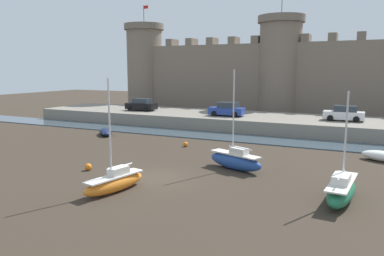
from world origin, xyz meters
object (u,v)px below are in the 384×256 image
Objects in this scene: rowboat_foreground_centre at (106,132)px; mooring_buoy_mid_mud at (88,167)px; sailboat_midflat_centre at (341,190)px; car_quay_centre_west at (227,109)px; rowboat_foreground_right at (384,156)px; sailboat_midflat_left at (115,182)px; car_quay_west at (344,114)px; sailboat_near_channel_right at (235,160)px; car_quay_east at (142,105)px; mooring_buoy_off_centre at (186,144)px.

rowboat_foreground_centre is 6.87× the size of mooring_buoy_mid_mud.
car_quay_centre_west is at bearing 123.98° from sailboat_midflat_centre.
rowboat_foreground_centre is (-26.28, 0.18, -0.04)m from rowboat_foreground_right.
sailboat_midflat_left is 1.56× the size of car_quay_west.
car_quay_centre_west is (-6.91, 17.09, 1.57)m from sailboat_near_channel_right.
car_quay_centre_west is at bearing 148.22° from rowboat_foreground_right.
sailboat_midflat_centre is 16.24m from mooring_buoy_mid_mud.
rowboat_foreground_right is 7.23× the size of mooring_buoy_mid_mud.
sailboat_near_channel_right is 8.81m from sailboat_midflat_left.
car_quay_east is at bearing 159.40° from rowboat_foreground_right.
car_quay_centre_west and car_quay_west have the same top height.
sailboat_midflat_centre is 1.74× the size of rowboat_foreground_centre.
sailboat_midflat_left is (12.27, -14.67, 0.21)m from rowboat_foreground_centre.
sailboat_near_channel_right reaches higher than sailboat_midflat_centre.
rowboat_foreground_centre is at bearing 129.90° from sailboat_midflat_left.
rowboat_foreground_right is 20.16m from sailboat_midflat_left.
sailboat_near_channel_right is at bearing -23.02° from rowboat_foreground_centre.
rowboat_foreground_centre is 0.52× the size of sailboat_midflat_left.
rowboat_foreground_right is 1.05× the size of rowboat_foreground_centre.
sailboat_near_channel_right is 15.43× the size of mooring_buoy_off_centre.
mooring_buoy_mid_mud is 0.12× the size of car_quay_east.
rowboat_foreground_right is 0.85× the size of car_quay_east.
car_quay_west is 25.02m from car_quay_east.
mooring_buoy_off_centre is at bearing -88.44° from car_quay_centre_west.
mooring_buoy_off_centre is 0.11× the size of car_quay_east.
mooring_buoy_mid_mud is at bearing -56.38° from rowboat_foreground_centre.
car_quay_east is at bearing -178.25° from car_quay_west.
rowboat_foreground_right is 0.51× the size of sailboat_near_channel_right.
mooring_buoy_off_centre is 11.78m from car_quay_centre_west.
car_quay_east is at bearing 140.81° from sailboat_midflat_centre.
rowboat_foreground_right is 11.70m from sailboat_near_channel_right.
mooring_buoy_mid_mud is (7.81, -11.75, -0.13)m from rowboat_foreground_centre.
rowboat_foreground_right is at bearing 32.08° from mooring_buoy_mid_mud.
sailboat_near_channel_right is at bearing -42.72° from car_quay_east.
sailboat_near_channel_right reaches higher than car_quay_west.
rowboat_foreground_right is 16.04m from mooring_buoy_off_centre.
mooring_buoy_mid_mud is 24.60m from car_quay_east.
car_quay_centre_west is at bearing 112.01° from sailboat_near_channel_right.
rowboat_foreground_right is at bearing 5.42° from mooring_buoy_off_centre.
car_quay_west and car_quay_east have the same top height.
sailboat_near_channel_right reaches higher than rowboat_foreground_centre.
mooring_buoy_off_centre is (2.50, 10.06, -0.02)m from mooring_buoy_mid_mud.
rowboat_foreground_right is 26.28m from rowboat_foreground_centre.
sailboat_near_channel_right is 1.67× the size of car_quay_east.
sailboat_midflat_left reaches higher than car_quay_centre_west.
mooring_buoy_mid_mud is 1.09× the size of mooring_buoy_off_centre.
sailboat_midflat_left is at bearing -121.72° from sailboat_near_channel_right.
sailboat_near_channel_right is 14.21× the size of mooring_buoy_mid_mud.
sailboat_near_channel_right is 1.67× the size of car_quay_centre_west.
sailboat_midflat_centre is 1.40× the size of car_quay_west.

